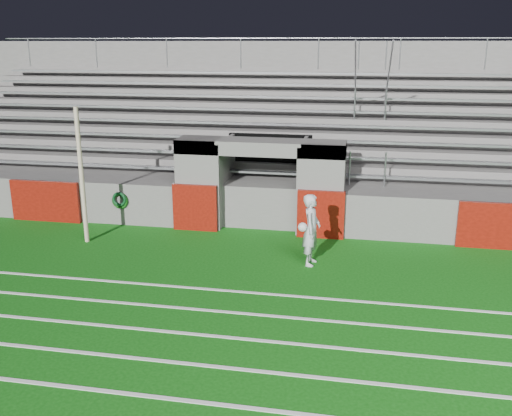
# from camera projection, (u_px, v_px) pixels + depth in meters

# --- Properties ---
(ground) EXTENTS (90.00, 90.00, 0.00)m
(ground) POSITION_uv_depth(u_px,v_px,m) (233.00, 273.00, 13.44)
(ground) COLOR #0E550E
(ground) RESTS_ON ground
(field_post) EXTENTS (0.12, 0.12, 3.66)m
(field_post) POSITION_uv_depth(u_px,v_px,m) (82.00, 176.00, 15.08)
(field_post) COLOR #C7B294
(field_post) RESTS_ON ground
(field_markings) EXTENTS (28.00, 8.09, 0.01)m
(field_markings) POSITION_uv_depth(u_px,v_px,m) (160.00, 397.00, 8.73)
(field_markings) COLOR white
(field_markings) RESTS_ON ground
(stadium_structure) EXTENTS (26.00, 8.48, 5.42)m
(stadium_structure) POSITION_uv_depth(u_px,v_px,m) (283.00, 150.00, 20.54)
(stadium_structure) COLOR #5A5855
(stadium_structure) RESTS_ON ground
(goalkeeper_with_ball) EXTENTS (0.55, 0.68, 1.77)m
(goalkeeper_with_ball) POSITION_uv_depth(u_px,v_px,m) (311.00, 230.00, 13.76)
(goalkeeper_with_ball) COLOR silver
(goalkeeper_with_ball) RESTS_ON ground
(hose_coil) EXTENTS (0.50, 0.14, 0.53)m
(hose_coil) POSITION_uv_depth(u_px,v_px,m) (120.00, 200.00, 16.73)
(hose_coil) COLOR #0D410E
(hose_coil) RESTS_ON ground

